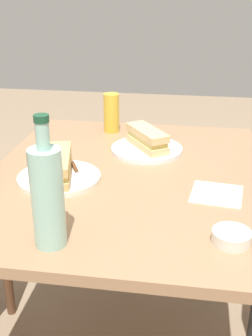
# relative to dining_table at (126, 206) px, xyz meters

# --- Properties ---
(dining_table) EXTENTS (1.04, 0.87, 0.73)m
(dining_table) POSITION_rel_dining_table_xyz_m (0.00, 0.00, 0.00)
(dining_table) COLOR #997251
(dining_table) RESTS_ON ground
(plate_near) EXTENTS (0.25, 0.25, 0.01)m
(plate_near) POSITION_rel_dining_table_xyz_m (-0.20, 0.04, 0.12)
(plate_near) COLOR white
(plate_near) RESTS_ON dining_table
(baguette_sandwich_near) EXTENTS (0.20, 0.17, 0.07)m
(baguette_sandwich_near) POSITION_rel_dining_table_xyz_m (-0.20, 0.04, 0.16)
(baguette_sandwich_near) COLOR #DBB77A
(baguette_sandwich_near) RESTS_ON plate_near
(knife_near) EXTENTS (0.14, 0.13, 0.01)m
(knife_near) POSITION_rel_dining_table_xyz_m (-0.24, 0.08, 0.13)
(knife_near) COLOR silver
(knife_near) RESTS_ON plate_near
(plate_far) EXTENTS (0.25, 0.25, 0.01)m
(plate_far) POSITION_rel_dining_table_xyz_m (0.08, -0.19, 0.12)
(plate_far) COLOR silver
(plate_far) RESTS_ON dining_table
(baguette_sandwich_far) EXTENTS (0.24, 0.12, 0.07)m
(baguette_sandwich_far) POSITION_rel_dining_table_xyz_m (0.08, -0.19, 0.16)
(baguette_sandwich_far) COLOR tan
(baguette_sandwich_far) RESTS_ON plate_far
(knife_far) EXTENTS (0.17, 0.09, 0.01)m
(knife_far) POSITION_rel_dining_table_xyz_m (0.05, -0.14, 0.13)
(knife_far) COLOR silver
(knife_far) RESTS_ON plate_far
(water_bottle) EXTENTS (0.07, 0.07, 0.31)m
(water_bottle) POSITION_rel_dining_table_xyz_m (0.41, -0.11, 0.24)
(water_bottle) COLOR #99C6B7
(water_bottle) RESTS_ON dining_table
(beer_glass) EXTENTS (0.06, 0.06, 0.15)m
(beer_glass) POSITION_rel_dining_table_xyz_m (-0.40, -0.12, 0.19)
(beer_glass) COLOR gold
(beer_glass) RESTS_ON dining_table
(olive_bowl) EXTENTS (0.09, 0.09, 0.03)m
(olive_bowl) POSITION_rel_dining_table_xyz_m (0.34, 0.30, 0.13)
(olive_bowl) COLOR silver
(olive_bowl) RESTS_ON dining_table
(paper_napkin) EXTENTS (0.16, 0.16, 0.00)m
(paper_napkin) POSITION_rel_dining_table_xyz_m (0.10, 0.28, 0.12)
(paper_napkin) COLOR white
(paper_napkin) RESTS_ON dining_table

